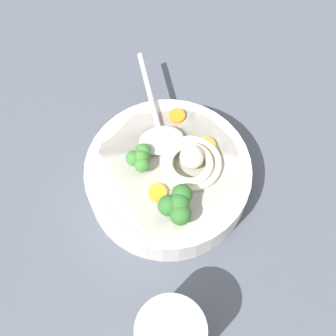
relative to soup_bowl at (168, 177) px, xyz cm
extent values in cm
cube|color=#474C56|center=(2.36, 0.51, -4.90)|extent=(108.56, 108.56, 4.42)
cylinder|color=silver|center=(0.00, 0.00, -0.09)|extent=(21.88, 21.88, 5.22)
cylinder|color=olive|center=(0.00, 0.00, 0.12)|extent=(19.25, 19.25, 4.80)
torus|color=beige|center=(-0.12, 3.04, 3.07)|extent=(8.00, 8.00, 1.10)
torus|color=beige|center=(0.40, 2.69, 3.96)|extent=(8.57, 8.57, 0.99)
sphere|color=beige|center=(-0.12, 3.04, 4.51)|extent=(3.10, 3.10, 3.10)
ellipsoid|color=#B7B7BC|center=(-3.81, -0.35, 3.32)|extent=(4.94, 6.38, 1.60)
cylinder|color=#B7B7BC|center=(-11.28, -1.05, 3.32)|extent=(15.01, 2.18, 0.80)
cylinder|color=#7A9E60|center=(-0.93, -3.30, 3.06)|extent=(1.01, 1.01, 1.08)
sphere|color=#38752D|center=(-0.93, -3.30, 4.59)|extent=(1.97, 1.97, 1.97)
sphere|color=#38752D|center=(0.06, -3.30, 4.41)|extent=(1.97, 1.97, 1.97)
sphere|color=#38752D|center=(-1.82, -2.95, 4.50)|extent=(1.97, 1.97, 1.97)
sphere|color=#38752D|center=(-0.93, -4.29, 4.44)|extent=(1.97, 1.97, 1.97)
cylinder|color=#7A9E60|center=(6.28, 0.54, 3.23)|extent=(1.32, 1.32, 1.42)
sphere|color=#2D6628|center=(6.28, 0.54, 5.24)|extent=(2.60, 2.60, 2.60)
sphere|color=#2D6628|center=(7.58, 0.54, 5.00)|extent=(2.60, 2.60, 2.60)
sphere|color=#2D6628|center=(5.10, 1.02, 5.12)|extent=(2.60, 2.60, 2.60)
sphere|color=#2D6628|center=(6.28, -0.76, 5.05)|extent=(2.60, 2.60, 2.60)
cylinder|color=orange|center=(-2.38, 5.25, 2.85)|extent=(2.82, 2.82, 0.65)
cylinder|color=orange|center=(3.51, -1.74, 2.87)|extent=(2.31, 2.31, 0.69)
cylinder|color=orange|center=(-7.67, 2.23, 2.81)|extent=(2.18, 2.18, 0.58)
cylinder|color=silver|center=(20.46, -2.34, 1.92)|extent=(7.52, 7.52, 9.23)
camera|label=1|loc=(26.87, -3.46, 54.60)|focal=48.41mm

